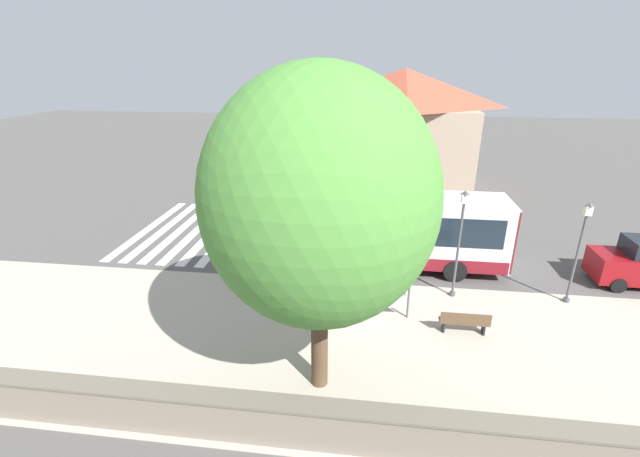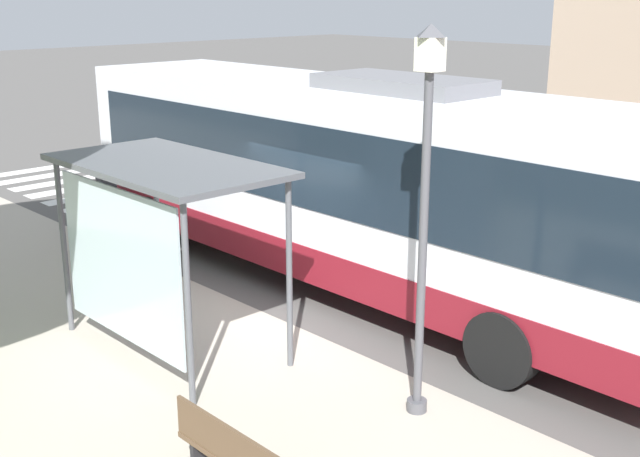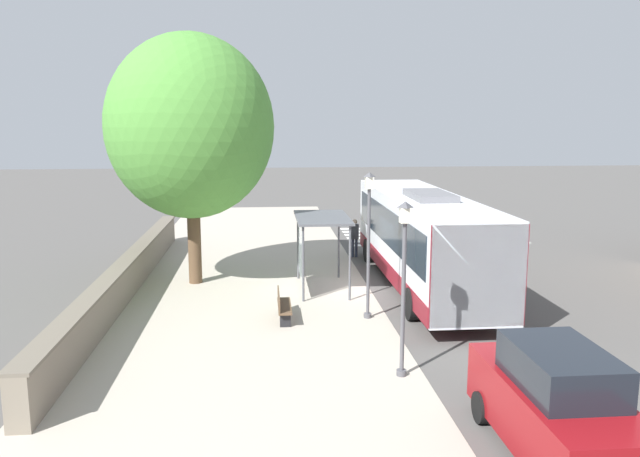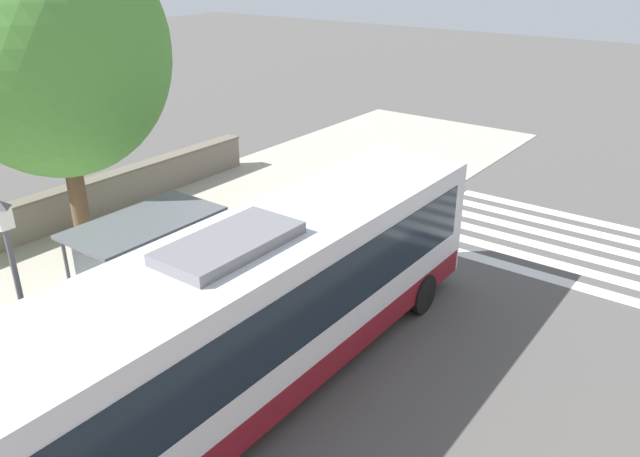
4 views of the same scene
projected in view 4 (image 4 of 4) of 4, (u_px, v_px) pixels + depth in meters
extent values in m
plane|color=#514F4C|center=(202.00, 349.00, 13.98)|extent=(120.00, 120.00, 0.00)
cube|color=#ADA393|center=(83.00, 289.00, 16.43)|extent=(9.00, 44.00, 0.02)
cube|color=silver|center=(543.00, 276.00, 17.09)|extent=(9.00, 0.50, 0.01)
cube|color=silver|center=(554.00, 263.00, 17.78)|extent=(9.00, 0.50, 0.01)
cube|color=silver|center=(565.00, 252.00, 18.48)|extent=(9.00, 0.50, 0.01)
cube|color=silver|center=(574.00, 241.00, 19.17)|extent=(9.00, 0.50, 0.01)
cube|color=silver|center=(583.00, 231.00, 19.87)|extent=(9.00, 0.50, 0.01)
cube|color=silver|center=(591.00, 221.00, 20.56)|extent=(9.00, 0.50, 0.01)
cube|color=silver|center=(267.00, 299.00, 12.22)|extent=(2.62, 12.13, 2.92)
cube|color=black|center=(267.00, 282.00, 12.07)|extent=(2.66, 11.16, 1.29)
cube|color=maroon|center=(269.00, 349.00, 12.70)|extent=(2.66, 11.89, 0.58)
cube|color=black|center=(419.00, 165.00, 16.16)|extent=(1.96, 0.08, 0.41)
cube|color=slate|center=(230.00, 243.00, 10.92)|extent=(1.31, 2.67, 0.22)
cylinder|color=black|center=(339.00, 266.00, 16.58)|extent=(0.30, 1.00, 1.00)
cylinder|color=black|center=(421.00, 293.00, 15.24)|extent=(0.30, 1.00, 1.00)
cylinder|color=black|center=(72.00, 438.00, 10.71)|extent=(0.30, 1.00, 1.00)
cylinder|color=#515459|center=(116.00, 314.00, 12.90)|extent=(0.08, 0.08, 2.58)
cylinder|color=#515459|center=(222.00, 259.00, 15.17)|extent=(0.08, 0.08, 2.58)
cylinder|color=#515459|center=(71.00, 291.00, 13.75)|extent=(0.08, 0.08, 2.58)
cylinder|color=#515459|center=(179.00, 243.00, 16.03)|extent=(0.08, 0.08, 2.58)
cube|color=#515459|center=(144.00, 222.00, 13.92)|extent=(1.87, 3.41, 0.08)
cube|color=silver|center=(129.00, 261.00, 14.82)|extent=(0.03, 2.80, 2.06)
cylinder|color=#2D3347|center=(345.00, 250.00, 17.66)|extent=(0.12, 0.12, 0.82)
cylinder|color=#2D3347|center=(350.00, 251.00, 17.58)|extent=(0.12, 0.12, 0.82)
cube|color=#333338|center=(348.00, 227.00, 17.32)|extent=(0.34, 0.22, 0.66)
sphere|color=tan|center=(348.00, 212.00, 17.14)|extent=(0.23, 0.23, 0.23)
cube|color=black|center=(11.00, 347.00, 13.67)|extent=(0.32, 0.06, 0.45)
cylinder|color=#4C4C51|center=(48.00, 417.00, 11.80)|extent=(0.24, 0.24, 0.16)
cylinder|color=#4C4C51|center=(28.00, 332.00, 11.02)|extent=(0.10, 0.10, 4.01)
cube|color=silver|center=(3.00, 218.00, 10.13)|extent=(0.24, 0.24, 0.35)
pyramid|color=#4C4C51|center=(0.00, 204.00, 10.03)|extent=(0.28, 0.28, 0.14)
cylinder|color=brown|center=(76.00, 186.00, 17.61)|extent=(0.49, 0.49, 4.14)
ellipsoid|color=#4C8C38|center=(53.00, 51.00, 16.09)|extent=(6.02, 6.02, 6.62)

